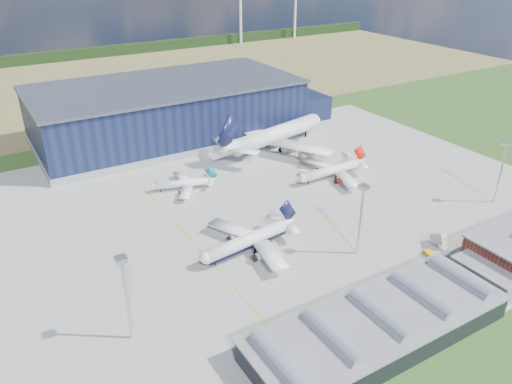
# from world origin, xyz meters

# --- Properties ---
(ground) EXTENTS (600.00, 600.00, 0.00)m
(ground) POSITION_xyz_m (0.00, 0.00, 0.00)
(ground) COLOR #345720
(ground) RESTS_ON ground
(apron) EXTENTS (220.00, 160.00, 0.08)m
(apron) POSITION_xyz_m (0.00, 10.00, 0.03)
(apron) COLOR #9B9B96
(apron) RESTS_ON ground
(farmland) EXTENTS (600.00, 220.00, 0.01)m
(farmland) POSITION_xyz_m (0.00, 220.00, 0.00)
(farmland) COLOR olive
(farmland) RESTS_ON ground
(treeline) EXTENTS (600.00, 8.00, 8.00)m
(treeline) POSITION_xyz_m (0.00, 300.00, 4.00)
(treeline) COLOR black
(treeline) RESTS_ON ground
(hangar) EXTENTS (145.00, 62.00, 26.10)m
(hangar) POSITION_xyz_m (2.81, 94.80, 11.62)
(hangar) COLOR #101736
(hangar) RESTS_ON ground
(glass_concourse) EXTENTS (78.00, 23.00, 8.60)m
(glass_concourse) POSITION_xyz_m (-6.45, -60.00, 3.69)
(glass_concourse) COLOR black
(glass_concourse) RESTS_ON ground
(light_mast_west) EXTENTS (2.60, 2.60, 23.00)m
(light_mast_west) POSITION_xyz_m (-60.00, -30.00, 15.43)
(light_mast_west) COLOR #BABDC2
(light_mast_west) RESTS_ON ground
(light_mast_center) EXTENTS (2.60, 2.60, 23.00)m
(light_mast_center) POSITION_xyz_m (10.00, -30.00, 15.43)
(light_mast_center) COLOR #BABDC2
(light_mast_center) RESTS_ON ground
(light_mast_east) EXTENTS (2.60, 2.60, 23.00)m
(light_mast_east) POSITION_xyz_m (75.00, -30.00, 15.43)
(light_mast_east) COLOR #BABDC2
(light_mast_east) RESTS_ON ground
(airliner_navy) EXTENTS (41.30, 40.60, 12.08)m
(airliner_navy) POSITION_xyz_m (-17.99, -12.00, 6.04)
(airliner_navy) COLOR white
(airliner_navy) RESTS_ON ground
(airliner_red) EXTENTS (34.27, 33.54, 11.08)m
(airliner_red) POSITION_xyz_m (36.50, 16.27, 5.54)
(airliner_red) COLOR white
(airliner_red) RESTS_ON ground
(airliner_widebody) EXTENTS (78.57, 77.52, 21.31)m
(airliner_widebody) POSITION_xyz_m (36.30, 55.00, 10.66)
(airliner_widebody) COLOR white
(airliner_widebody) RESTS_ON ground
(airliner_regional) EXTENTS (32.50, 32.14, 8.47)m
(airliner_regional) POSITION_xyz_m (-18.02, 37.26, 4.24)
(airliner_regional) COLOR white
(airliner_regional) RESTS_ON ground
(gse_tug_b) EXTENTS (2.95, 3.80, 1.46)m
(gse_tug_b) POSITION_xyz_m (27.66, -42.26, 0.73)
(gse_tug_b) COLOR gold
(gse_tug_b) RESTS_ON ground
(gse_cart_a) EXTENTS (2.46, 3.45, 1.41)m
(gse_cart_a) POSITION_xyz_m (58.25, 31.71, 0.71)
(gse_cart_a) COLOR silver
(gse_cart_a) RESTS_ON ground
(gse_van_b) EXTENTS (3.88, 5.40, 2.25)m
(gse_van_b) POSITION_xyz_m (29.57, 23.23, 1.13)
(gse_van_b) COLOR silver
(gse_van_b) RESTS_ON ground
(gse_tug_c) EXTENTS (2.29, 3.53, 1.50)m
(gse_tug_c) POSITION_xyz_m (25.68, 62.00, 0.75)
(gse_tug_c) COLOR gold
(gse_tug_c) RESTS_ON ground
(gse_van_c) EXTENTS (4.98, 2.76, 2.29)m
(gse_van_c) POSITION_xyz_m (29.18, -46.00, 1.15)
(gse_van_c) COLOR silver
(gse_van_c) RESTS_ON ground
(airstair) EXTENTS (2.77, 5.52, 3.39)m
(airstair) POSITION_xyz_m (34.22, -39.77, 1.69)
(airstair) COLOR silver
(airstair) RESTS_ON ground
(car_b) EXTENTS (3.46, 1.83, 1.08)m
(car_b) POSITION_xyz_m (-0.35, -48.00, 0.54)
(car_b) COLOR #99999E
(car_b) RESTS_ON ground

